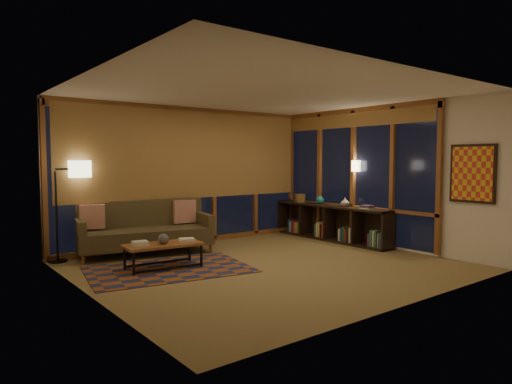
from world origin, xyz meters
TOP-DOWN VIEW (x-y plane):
  - floor at (0.00, 0.00)m, footprint 5.50×5.00m
  - ceiling at (0.00, 0.00)m, footprint 5.50×5.00m
  - walls at (0.00, 0.00)m, footprint 5.51×5.01m
  - window_wall_back at (0.00, 2.43)m, footprint 5.30×0.16m
  - window_wall_right at (2.68, 0.60)m, footprint 0.16×3.70m
  - wall_art at (2.71, -1.85)m, footprint 0.06×0.74m
  - wall_sconce at (2.62, 0.45)m, footprint 0.12×0.18m
  - sofa at (-1.17, 1.99)m, footprint 2.40×1.35m
  - pillow_left at (-1.98, 2.31)m, footprint 0.43×0.27m
  - pillow_right at (-0.35, 2.07)m, footprint 0.44×0.19m
  - area_rug at (-1.36, 0.72)m, footprint 2.62×1.97m
  - coffee_table at (-1.39, 0.84)m, footprint 1.21×0.64m
  - book_stack_a at (-1.75, 0.90)m, footprint 0.29×0.24m
  - book_stack_b at (-1.01, 0.81)m, footprint 0.30×0.27m
  - ceramic_pot at (-1.40, 0.80)m, footprint 0.19×0.19m
  - floor_lamp at (-2.55, 2.32)m, footprint 0.58×0.39m
  - bookshelf at (2.49, 1.00)m, footprint 0.40×2.93m
  - basket at (2.47, 1.90)m, footprint 0.24×0.24m
  - teal_bowl at (2.49, 1.31)m, footprint 0.19×0.19m
  - vase at (2.49, 0.61)m, footprint 0.20×0.20m
  - shelf_book_stack at (2.49, 0.06)m, footprint 0.23×0.29m

SIDE VIEW (x-z plane):
  - floor at x=0.00m, z-range -0.01..0.01m
  - area_rug at x=-1.36m, z-range 0.00..0.01m
  - coffee_table at x=-1.39m, z-range 0.00..0.39m
  - bookshelf at x=2.49m, z-range 0.00..0.73m
  - book_stack_b at x=-1.01m, z-range 0.39..0.44m
  - book_stack_a at x=-1.75m, z-range 0.39..0.46m
  - sofa at x=-1.17m, z-range 0.00..0.93m
  - ceramic_pot at x=-1.40m, z-range 0.39..0.55m
  - pillow_left at x=-1.98m, z-range 0.46..0.88m
  - pillow_right at x=-0.35m, z-range 0.46..0.89m
  - shelf_book_stack at x=2.49m, z-range 0.73..0.81m
  - teal_bowl at x=2.49m, z-range 0.73..0.90m
  - basket at x=2.47m, z-range 0.73..0.91m
  - vase at x=2.49m, z-range 0.73..0.92m
  - floor_lamp at x=-2.55m, z-range 0.00..1.67m
  - walls at x=0.00m, z-range 0.00..2.70m
  - window_wall_back at x=0.00m, z-range 0.05..2.65m
  - window_wall_right at x=2.68m, z-range 0.05..2.65m
  - wall_art at x=2.71m, z-range 0.98..1.92m
  - wall_sconce at x=2.62m, z-range 1.44..1.66m
  - ceiling at x=0.00m, z-range 2.70..2.71m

